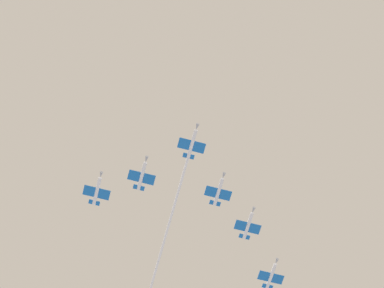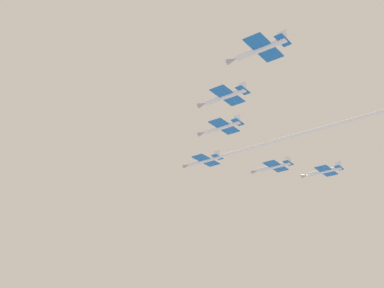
% 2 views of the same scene
% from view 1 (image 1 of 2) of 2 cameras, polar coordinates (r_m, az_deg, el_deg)
% --- Properties ---
extents(jet_lead, '(60.02, 17.47, 2.43)m').
position_cam_1_polar(jet_lead, '(217.54, -1.21, -4.21)').
color(jet_lead, white).
extents(jet_port_inner, '(11.76, 8.83, 2.43)m').
position_cam_1_polar(jet_port_inner, '(218.12, 2.20, -3.87)').
color(jet_port_inner, white).
extents(jet_starboard_inner, '(11.76, 8.83, 2.43)m').
position_cam_1_polar(jet_starboard_inner, '(214.08, -4.10, -2.56)').
color(jet_starboard_inner, white).
extents(jet_port_outer, '(11.76, 8.83, 2.43)m').
position_cam_1_polar(jet_port_outer, '(223.52, 4.62, -6.61)').
color(jet_port_outer, white).
extents(jet_starboard_outer, '(11.76, 8.83, 2.43)m').
position_cam_1_polar(jet_starboard_outer, '(218.20, -7.76, -3.78)').
color(jet_starboard_outer, white).
extents(jet_center_rear, '(11.76, 8.83, 2.43)m').
position_cam_1_polar(jet_center_rear, '(231.90, 6.51, -10.62)').
color(jet_center_rear, white).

